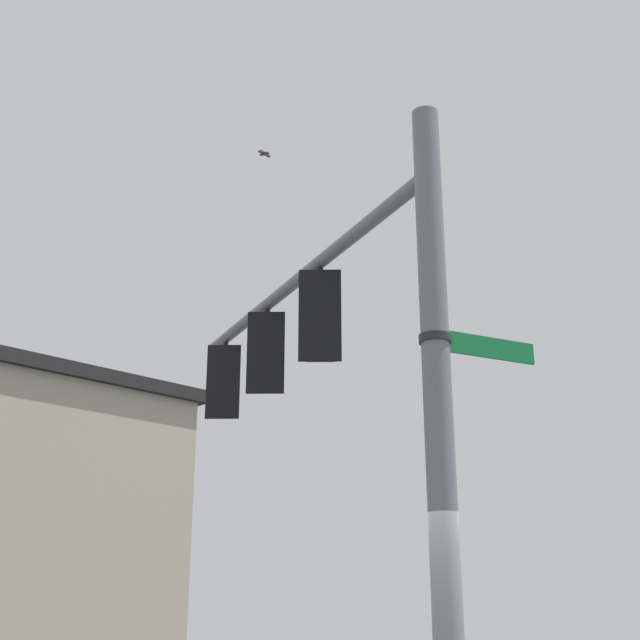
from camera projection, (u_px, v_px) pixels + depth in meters
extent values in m
cylinder|color=slate|center=(439.00, 419.00, 8.37)|extent=(0.28, 0.28, 6.75)
cylinder|color=slate|center=(295.00, 283.00, 12.12)|extent=(3.24, 6.15, 0.17)
cylinder|color=black|center=(320.00, 275.00, 11.38)|extent=(0.08, 0.08, 0.18)
cube|color=black|center=(320.00, 319.00, 11.17)|extent=(0.36, 0.30, 1.05)
sphere|color=#590F0F|center=(320.00, 299.00, 11.47)|extent=(0.22, 0.22, 0.22)
cube|color=black|center=(320.00, 292.00, 11.52)|extent=(0.24, 0.20, 0.03)
sphere|color=yellow|center=(320.00, 324.00, 11.35)|extent=(0.22, 0.22, 0.22)
cube|color=black|center=(320.00, 317.00, 11.40)|extent=(0.24, 0.20, 0.03)
sphere|color=#0F4C19|center=(320.00, 350.00, 11.24)|extent=(0.22, 0.22, 0.22)
cube|color=black|center=(320.00, 343.00, 11.29)|extent=(0.24, 0.20, 0.03)
cube|color=black|center=(320.00, 315.00, 11.01)|extent=(0.54, 0.03, 1.22)
cylinder|color=black|center=(267.00, 316.00, 12.89)|extent=(0.08, 0.08, 0.18)
cube|color=black|center=(267.00, 356.00, 12.69)|extent=(0.36, 0.30, 1.05)
sphere|color=#590F0F|center=(268.00, 337.00, 12.98)|extent=(0.22, 0.22, 0.22)
cube|color=black|center=(268.00, 331.00, 13.03)|extent=(0.24, 0.20, 0.03)
sphere|color=yellow|center=(268.00, 359.00, 12.87)|extent=(0.22, 0.22, 0.22)
cube|color=black|center=(268.00, 353.00, 12.92)|extent=(0.24, 0.20, 0.03)
sphere|color=#0F4C19|center=(267.00, 382.00, 12.75)|extent=(0.22, 0.22, 0.22)
cube|color=black|center=(267.00, 376.00, 12.80)|extent=(0.24, 0.20, 0.03)
cube|color=black|center=(266.00, 352.00, 12.53)|extent=(0.54, 0.03, 1.22)
cylinder|color=black|center=(226.00, 348.00, 14.40)|extent=(0.08, 0.08, 0.18)
cube|color=black|center=(224.00, 384.00, 14.20)|extent=(0.36, 0.30, 1.05)
sphere|color=#590F0F|center=(227.00, 367.00, 14.49)|extent=(0.22, 0.22, 0.22)
cube|color=black|center=(227.00, 361.00, 14.55)|extent=(0.24, 0.20, 0.03)
sphere|color=yellow|center=(226.00, 387.00, 14.38)|extent=(0.22, 0.22, 0.22)
cube|color=black|center=(226.00, 382.00, 14.43)|extent=(0.24, 0.20, 0.03)
sphere|color=#0F4C19|center=(225.00, 408.00, 14.27)|extent=(0.22, 0.22, 0.22)
cube|color=black|center=(225.00, 402.00, 14.32)|extent=(0.24, 0.20, 0.03)
cube|color=black|center=(223.00, 381.00, 14.04)|extent=(0.54, 0.03, 1.22)
cube|color=#147238|center=(492.00, 348.00, 8.91)|extent=(0.94, 0.50, 0.22)
cube|color=white|center=(492.00, 349.00, 8.93)|extent=(0.93, 0.48, 0.04)
cylinder|color=#262626|center=(435.00, 339.00, 8.63)|extent=(0.32, 0.32, 0.08)
ellipsoid|color=#4C4742|center=(264.00, 154.00, 15.75)|extent=(0.21, 0.16, 0.06)
cube|color=#4C4742|center=(265.00, 154.00, 15.77)|extent=(0.20, 0.31, 0.05)
cube|color=#4C4742|center=(264.00, 153.00, 15.73)|extent=(0.20, 0.30, 0.11)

